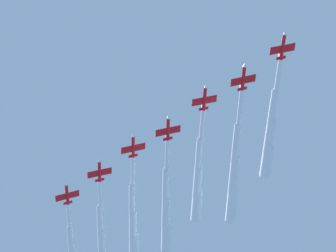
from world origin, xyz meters
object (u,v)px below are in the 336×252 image
Objects in this scene: jet_starboard_inner at (198,181)px; jet_starboard_mid at (133,224)px; jet_port_outer at (102,242)px; jet_lead at (270,135)px; jet_port_inner at (234,175)px; jet_port_mid at (166,211)px.

jet_starboard_inner is 30.43m from jet_starboard_mid.
jet_starboard_inner is 44.23m from jet_port_outer.
jet_starboard_inner reaches higher than jet_starboard_mid.
jet_starboard_inner is at bearing 57.24° from jet_lead.
jet_starboard_mid reaches higher than jet_port_inner.
jet_port_outer reaches higher than jet_port_mid.
jet_starboard_inner is at bearing 76.91° from jet_port_inner.
jet_port_inner is at bearing -116.72° from jet_port_mid.
jet_lead is 0.94× the size of jet_starboard_mid.
jet_starboard_mid is 13.91m from jet_port_outer.
jet_port_inner is 1.08× the size of jet_port_mid.
jet_port_outer is (39.46, 63.37, -2.53)m from jet_lead.
jet_port_mid is at bearing -117.81° from jet_port_outer.
jet_port_mid is 1.06× the size of jet_port_outer.
jet_port_inner is 27.72m from jet_port_mid.
jet_starboard_mid is at bearing 60.53° from jet_port_mid.
jet_lead is 46.24m from jet_port_mid.
jet_lead is at bearing -124.45° from jet_port_mid.
jet_starboard_inner is at bearing -127.76° from jet_port_mid.
jet_lead is 0.99× the size of jet_port_outer.
jet_starboard_mid reaches higher than jet_port_outer.
jet_starboard_inner is 0.96× the size of jet_port_mid.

